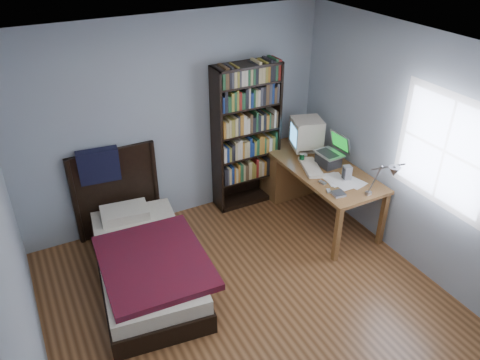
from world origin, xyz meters
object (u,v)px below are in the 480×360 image
Objects in this scene: desk at (297,170)px; desk_lamp at (390,174)px; bookshelf at (246,137)px; bed at (143,256)px; crt_monitor at (305,133)px; laptop at (330,157)px; soda_can at (302,158)px; speaker at (347,173)px; keyboard at (311,167)px.

desk_lamp reaches higher than desk.
bed is at bearing -154.50° from bookshelf.
crt_monitor is 1.20× the size of laptop.
soda_can is at bearing -48.91° from bookshelf.
laptop is 2.34× the size of speaker.
desk is at bearing -21.92° from bookshelf.
bookshelf reaches higher than keyboard.
crt_monitor is 0.48m from laptop.
laptop is 0.81× the size of keyboard.
bookshelf is at bearing 141.40° from keyboard.
laptop is at bearing -40.74° from soda_can.
desk_lamp reaches higher than speaker.
speaker is (-0.03, -0.37, -0.03)m from laptop.
laptop is 0.37m from speaker.
desk_lamp is 1.22m from keyboard.
bed reaches higher than laptop.
laptop is 0.19× the size of bed.
keyboard is (-0.14, -0.49, 0.33)m from desk.
keyboard is at bearing 130.03° from speaker.
keyboard is 4.51× the size of soda_can.
desk is at bearing 63.35° from soda_can.
soda_can is (-0.15, -0.30, 0.36)m from desk.
keyboard is (-0.10, 1.12, -0.46)m from desk_lamp.
laptop is 0.21× the size of bookshelf.
speaker is 0.63m from soda_can.
keyboard is 0.23× the size of bed.
crt_monitor is 0.97× the size of keyboard.
desk is 15.96× the size of soda_can.
bookshelf is (-0.48, 0.55, 0.16)m from soda_can.
keyboard reaches higher than desk.
desk_lamp is at bearing -66.40° from keyboard.
bed is (-1.67, -0.80, -0.68)m from bookshelf.
soda_can is 2.23m from bed.
soda_can is at bearing 109.54° from keyboard.
bookshelf is at bearing 107.40° from desk_lamp.
crt_monitor is at bearing 102.37° from speaker.
desk is 3.63× the size of crt_monitor.
desk_lamp is (-0.04, -1.61, 0.78)m from desk.
keyboard is at bearing -106.47° from desk.
bed reaches higher than soda_can.
desk is 3.54× the size of keyboard.
speaker is 2.46m from bed.
desk is 0.86m from bookshelf.
keyboard is at bearing -114.65° from crt_monitor.
bed is at bearing -160.15° from keyboard.
crt_monitor is 0.81× the size of desk_lamp.
speaker is at bearing -69.49° from soda_can.
laptop is 0.27m from keyboard.
desk is 10.17× the size of speaker.
desk is 0.92× the size of bookshelf.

